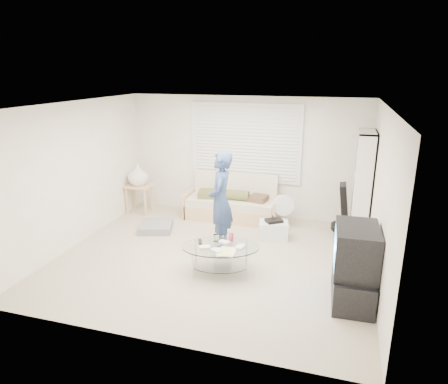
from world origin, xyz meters
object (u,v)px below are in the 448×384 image
(bookshelf, at_px, (362,186))
(futon_sofa, at_px, (232,204))
(coffee_table, at_px, (221,251))
(tv_unit, at_px, (354,266))

(bookshelf, bearing_deg, futon_sofa, 174.29)
(coffee_table, bearing_deg, tv_unit, -7.09)
(futon_sofa, bearing_deg, bookshelf, -5.71)
(coffee_table, bearing_deg, futon_sofa, 100.94)
(futon_sofa, bearing_deg, tv_unit, -47.24)
(bookshelf, bearing_deg, tv_unit, -93.09)
(tv_unit, bearing_deg, coffee_table, 172.91)
(coffee_table, bearing_deg, bookshelf, 45.40)
(tv_unit, relative_size, coffee_table, 0.80)
(bookshelf, xyz_separation_m, tv_unit, (-0.13, -2.32, -0.47))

